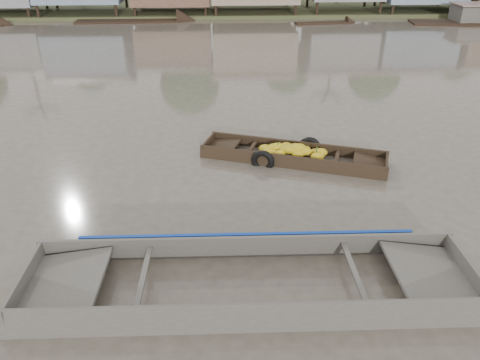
{
  "coord_description": "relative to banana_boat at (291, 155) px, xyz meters",
  "views": [
    {
      "loc": [
        -0.46,
        -8.96,
        5.89
      ],
      "look_at": [
        0.01,
        0.5,
        0.8
      ],
      "focal_mm": 35.0,
      "sensor_mm": 36.0,
      "label": 1
    }
  ],
  "objects": [
    {
      "name": "distant_boats",
      "position": [
        11.0,
        21.05,
        0.07
      ],
      "size": [
        45.81,
        16.33,
        1.38
      ],
      "color": "black",
      "rests_on": "ground"
    },
    {
      "name": "viewer_boat",
      "position": [
        -1.55,
        -5.47,
        -0.06
      ],
      "size": [
        8.27,
        2.29,
        0.66
      ],
      "rotation": [
        0.0,
        0.0,
        -0.02
      ],
      "color": "#47423C",
      "rests_on": "ground"
    },
    {
      "name": "banana_boat",
      "position": [
        0.0,
        0.0,
        0.0
      ],
      "size": [
        5.41,
        2.92,
        0.74
      ],
      "rotation": [
        0.0,
        0.0,
        -0.33
      ],
      "color": "black",
      "rests_on": "ground"
    },
    {
      "name": "ground",
      "position": [
        -1.62,
        -3.18,
        -0.13
      ],
      "size": [
        120.0,
        120.0,
        0.0
      ],
      "primitive_type": "plane",
      "color": "#4F473D",
      "rests_on": "ground"
    }
  ]
}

